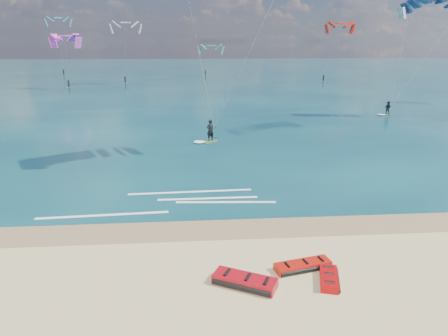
# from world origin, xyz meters

# --- Properties ---
(ground) EXTENTS (320.00, 320.00, 0.00)m
(ground) POSITION_xyz_m (0.00, 40.00, 0.00)
(ground) COLOR tan
(ground) RESTS_ON ground
(wet_sand_strip) EXTENTS (320.00, 2.40, 0.01)m
(wet_sand_strip) POSITION_xyz_m (0.00, 3.00, 0.00)
(wet_sand_strip) COLOR olive
(wet_sand_strip) RESTS_ON ground
(sea) EXTENTS (320.00, 200.00, 0.04)m
(sea) POSITION_xyz_m (0.00, 104.00, 0.02)
(sea) COLOR #0B313F
(sea) RESTS_ON ground
(packed_kite_left) EXTENTS (2.67, 1.51, 0.35)m
(packed_kite_left) POSITION_xyz_m (5.90, -0.90, 0.00)
(packed_kite_left) COLOR #B91509
(packed_kite_left) RESTS_ON ground
(packed_kite_mid) EXTENTS (2.88, 2.26, 0.44)m
(packed_kite_mid) POSITION_xyz_m (3.39, -1.87, 0.00)
(packed_kite_mid) COLOR #A70B14
(packed_kite_mid) RESTS_ON ground
(packed_kite_right) EXTENTS (1.43, 2.00, 0.35)m
(packed_kite_right) POSITION_xyz_m (6.65, -1.88, 0.00)
(packed_kite_right) COLOR #B20708
(packed_kite_right) RESTS_ON ground
(kitesurfer_main) EXTENTS (8.65, 10.40, 16.34)m
(kitesurfer_main) POSITION_xyz_m (3.84, 17.20, 8.56)
(kitesurfer_main) COLOR gold
(kitesurfer_main) RESTS_ON sea
(kitesurfer_far) EXTENTS (9.08, 4.06, 14.76)m
(kitesurfer_far) POSITION_xyz_m (27.51, 32.15, 8.10)
(kitesurfer_far) COLOR #99C21D
(kitesurfer_far) RESTS_ON sea
(shoreline_foam) EXTENTS (13.00, 3.66, 0.01)m
(shoreline_foam) POSITION_xyz_m (0.77, 6.62, 0.04)
(shoreline_foam) COLOR white
(shoreline_foam) RESTS_ON ground
(distant_kites) EXTENTS (71.71, 35.60, 14.60)m
(distant_kites) POSITION_xyz_m (-6.34, 80.05, 5.98)
(distant_kites) COLOR #2B8DBD
(distant_kites) RESTS_ON ground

